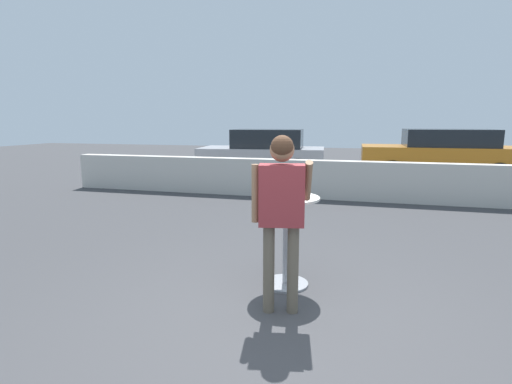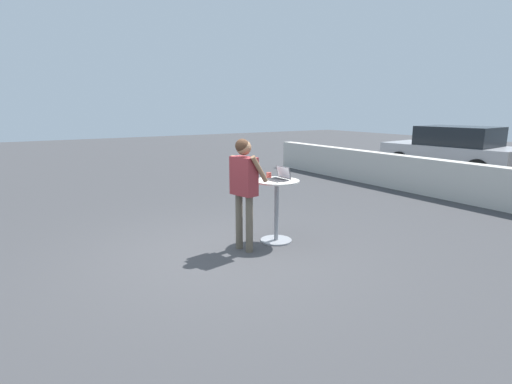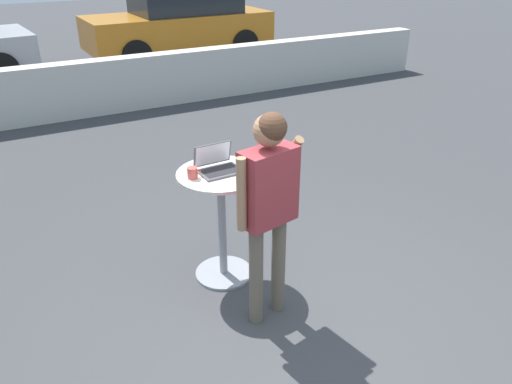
% 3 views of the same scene
% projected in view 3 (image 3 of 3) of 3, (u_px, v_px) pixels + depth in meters
% --- Properties ---
extents(ground_plane, '(50.00, 50.00, 0.00)m').
position_uv_depth(ground_plane, '(300.00, 343.00, 3.76)').
color(ground_plane, '#3D3D3F').
extents(pavement_kerb, '(13.85, 0.35, 0.92)m').
position_uv_depth(pavement_kerb, '(98.00, 87.00, 8.54)').
color(pavement_kerb, beige).
rests_on(pavement_kerb, ground_plane).
extents(cafe_table, '(0.73, 0.73, 1.02)m').
position_uv_depth(cafe_table, '(222.00, 212.00, 4.26)').
color(cafe_table, gray).
rests_on(cafe_table, ground_plane).
extents(laptop, '(0.34, 0.30, 0.22)m').
position_uv_depth(laptop, '(218.00, 166.00, 4.10)').
color(laptop, '#515156').
rests_on(laptop, cafe_table).
extents(coffee_mug, '(0.12, 0.08, 0.09)m').
position_uv_depth(coffee_mug, '(193.00, 173.00, 3.97)').
color(coffee_mug, '#C14C42').
rests_on(coffee_mug, cafe_table).
extents(standing_person, '(0.56, 0.44, 1.71)m').
position_uv_depth(standing_person, '(268.00, 194.00, 3.57)').
color(standing_person, brown).
rests_on(standing_person, ground_plane).
extents(parked_car_further_down, '(4.57, 2.02, 1.59)m').
position_uv_depth(parked_car_further_down, '(180.00, 24.00, 12.41)').
color(parked_car_further_down, '#B76B19').
rests_on(parked_car_further_down, ground_plane).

